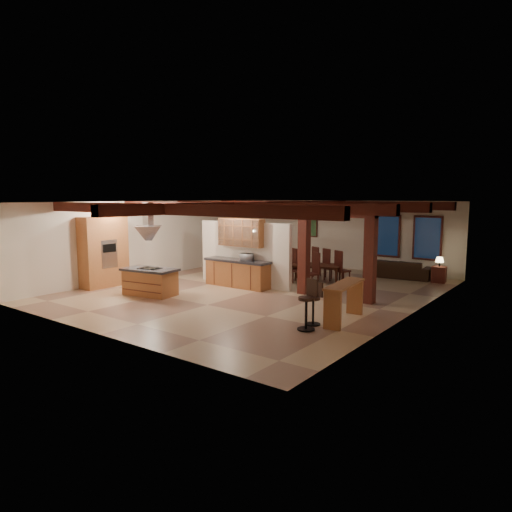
{
  "coord_description": "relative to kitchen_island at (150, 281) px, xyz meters",
  "views": [
    {
      "loc": [
        8.74,
        -11.83,
        3.08
      ],
      "look_at": [
        -0.5,
        0.5,
        1.06
      ],
      "focal_mm": 32.0,
      "sensor_mm": 36.0,
      "label": 1
    }
  ],
  "objects": [
    {
      "name": "sofa",
      "position": [
        5.21,
        7.71,
        -0.1
      ],
      "size": [
        2.36,
        1.11,
        0.67
      ],
      "primitive_type": "imported",
      "rotation": [
        0.0,
        0.0,
        3.24
      ],
      "color": "black",
      "rests_on": "ground"
    },
    {
      "name": "recessed_cans",
      "position": [
        -0.18,
        0.63,
        2.44
      ],
      "size": [
        3.16,
        2.46,
        0.03
      ],
      "color": "silver",
      "rests_on": "room_walls"
    },
    {
      "name": "upper_display_cabinet",
      "position": [
        1.35,
        2.88,
        1.42
      ],
      "size": [
        1.8,
        0.36,
        0.95
      ],
      "color": "#A96436",
      "rests_on": "partition_wall"
    },
    {
      "name": "back_windows",
      "position": [
        5.15,
        8.5,
        1.07
      ],
      "size": [
        2.7,
        0.07,
        1.7
      ],
      "color": "#3D140F",
      "rests_on": "room_walls"
    },
    {
      "name": "table_lamp",
      "position": [
        6.67,
        7.62,
        0.39
      ],
      "size": [
        0.29,
        0.29,
        0.34
      ],
      "color": "black",
      "rests_on": "side_table"
    },
    {
      "name": "room_walls",
      "position": [
        2.35,
        2.57,
        1.35
      ],
      "size": [
        12.0,
        12.0,
        12.0
      ],
      "color": "white",
      "rests_on": "ground"
    },
    {
      "name": "bar_stool_a",
      "position": [
        5.88,
        -0.31,
        0.17
      ],
      "size": [
        0.43,
        0.45,
        1.18
      ],
      "color": "black",
      "rests_on": "ground"
    },
    {
      "name": "kitchen_island",
      "position": [
        0.0,
        0.0,
        0.0
      ],
      "size": [
        1.84,
        1.17,
        0.86
      ],
      "color": "#A96436",
      "rests_on": "ground"
    },
    {
      "name": "ground",
      "position": [
        2.35,
        2.57,
        -0.43
      ],
      "size": [
        12.0,
        12.0,
        0.0
      ],
      "primitive_type": "plane",
      "color": "#CCAF88",
      "rests_on": "ground"
    },
    {
      "name": "partition_wall",
      "position": [
        1.35,
        3.07,
        0.67
      ],
      "size": [
        3.8,
        0.18,
        2.2
      ],
      "primitive_type": "cube",
      "color": "white",
      "rests_on": "ground"
    },
    {
      "name": "timber_posts",
      "position": [
        4.85,
        3.07,
        1.33
      ],
      "size": [
        2.5,
        0.3,
        2.9
      ],
      "color": "#3D140F",
      "rests_on": "ground"
    },
    {
      "name": "ceiling_beams",
      "position": [
        2.35,
        2.57,
        2.33
      ],
      "size": [
        10.0,
        12.0,
        0.28
      ],
      "color": "#3D140F",
      "rests_on": "room_walls"
    },
    {
      "name": "dining_table",
      "position": [
        3.06,
        5.06,
        -0.11
      ],
      "size": [
        2.02,
        1.49,
        0.63
      ],
      "primitive_type": "imported",
      "rotation": [
        0.0,
        0.0,
        0.3
      ],
      "color": "#411C10",
      "rests_on": "ground"
    },
    {
      "name": "range_hood",
      "position": [
        0.0,
        0.0,
        1.35
      ],
      "size": [
        1.1,
        1.1,
        1.4
      ],
      "color": "silver",
      "rests_on": "room_walls"
    },
    {
      "name": "bar_counter",
      "position": [
        6.24,
        0.85,
        0.22
      ],
      "size": [
        0.68,
        1.88,
        0.97
      ],
      "color": "#A96436",
      "rests_on": "ground"
    },
    {
      "name": "back_counter",
      "position": [
        1.35,
        2.68,
        0.05
      ],
      "size": [
        2.5,
        0.66,
        0.94
      ],
      "color": "#A96436",
      "rests_on": "ground"
    },
    {
      "name": "microwave",
      "position": [
        1.77,
        2.68,
        0.63
      ],
      "size": [
        0.47,
        0.37,
        0.23
      ],
      "primitive_type": "imported",
      "rotation": [
        0.0,
        0.0,
        3.35
      ],
      "color": "#BABABF",
      "rests_on": "back_counter"
    },
    {
      "name": "dining_chairs",
      "position": [
        3.06,
        5.06,
        0.17
      ],
      "size": [
        2.39,
        2.39,
        1.18
      ],
      "color": "#3D140F",
      "rests_on": "ground"
    },
    {
      "name": "pantry_cabinet",
      "position": [
        -2.31,
        -0.03,
        0.77
      ],
      "size": [
        0.67,
        1.6,
        2.4
      ],
      "color": "#A96436",
      "rests_on": "ground"
    },
    {
      "name": "framed_art",
      "position": [
        0.85,
        8.5,
        1.27
      ],
      "size": [
        0.65,
        0.05,
        0.85
      ],
      "color": "#3D140F",
      "rests_on": "room_walls"
    },
    {
      "name": "side_table",
      "position": [
        6.67,
        7.62,
        -0.14
      ],
      "size": [
        0.51,
        0.51,
        0.58
      ],
      "primitive_type": "cube",
      "rotation": [
        0.0,
        0.0,
        0.1
      ],
      "color": "#3D140F",
      "rests_on": "ground"
    },
    {
      "name": "bar_stool_b",
      "position": [
        5.8,
        0.15,
        0.1
      ],
      "size": [
        0.39,
        0.4,
        1.04
      ],
      "color": "black",
      "rests_on": "ground"
    }
  ]
}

